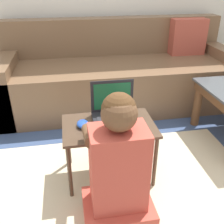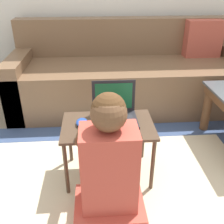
{
  "view_description": "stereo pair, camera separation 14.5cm",
  "coord_description": "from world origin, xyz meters",
  "px_view_note": "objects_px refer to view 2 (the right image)",
  "views": [
    {
      "loc": [
        -0.28,
        -1.28,
        1.2
      ],
      "look_at": [
        -0.03,
        0.12,
        0.45
      ],
      "focal_mm": 42.0,
      "sensor_mm": 36.0,
      "label": 1
    },
    {
      "loc": [
        -0.13,
        -1.3,
        1.2
      ],
      "look_at": [
        -0.03,
        0.12,
        0.45
      ],
      "focal_mm": 42.0,
      "sensor_mm": 36.0,
      "label": 2
    }
  ],
  "objects_px": {
    "couch": "(131,76)",
    "laptop_desk": "(108,131)",
    "laptop": "(115,114)",
    "person_seated": "(109,174)",
    "computer_mouse": "(82,122)"
  },
  "relations": [
    {
      "from": "laptop",
      "to": "person_seated",
      "type": "distance_m",
      "value": 0.46
    },
    {
      "from": "laptop_desk",
      "to": "computer_mouse",
      "type": "bearing_deg",
      "value": 176.71
    },
    {
      "from": "couch",
      "to": "laptop_desk",
      "type": "distance_m",
      "value": 1.15
    },
    {
      "from": "laptop",
      "to": "person_seated",
      "type": "bearing_deg",
      "value": -98.18
    },
    {
      "from": "laptop_desk",
      "to": "couch",
      "type": "bearing_deg",
      "value": 75.08
    },
    {
      "from": "laptop_desk",
      "to": "person_seated",
      "type": "xyz_separation_m",
      "value": [
        -0.02,
        -0.38,
        -0.01
      ]
    },
    {
      "from": "laptop_desk",
      "to": "laptop",
      "type": "xyz_separation_m",
      "value": [
        0.05,
        0.06,
        0.09
      ]
    },
    {
      "from": "couch",
      "to": "laptop_desk",
      "type": "relative_size",
      "value": 4.04
    },
    {
      "from": "laptop",
      "to": "person_seated",
      "type": "height_order",
      "value": "person_seated"
    },
    {
      "from": "laptop_desk",
      "to": "person_seated",
      "type": "height_order",
      "value": "person_seated"
    },
    {
      "from": "laptop_desk",
      "to": "person_seated",
      "type": "relative_size",
      "value": 0.73
    },
    {
      "from": "couch",
      "to": "laptop",
      "type": "xyz_separation_m",
      "value": [
        -0.25,
        -1.05,
        0.14
      ]
    },
    {
      "from": "couch",
      "to": "person_seated",
      "type": "distance_m",
      "value": 1.52
    },
    {
      "from": "laptop",
      "to": "laptop_desk",
      "type": "bearing_deg",
      "value": -127.36
    },
    {
      "from": "couch",
      "to": "laptop_desk",
      "type": "height_order",
      "value": "couch"
    }
  ]
}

